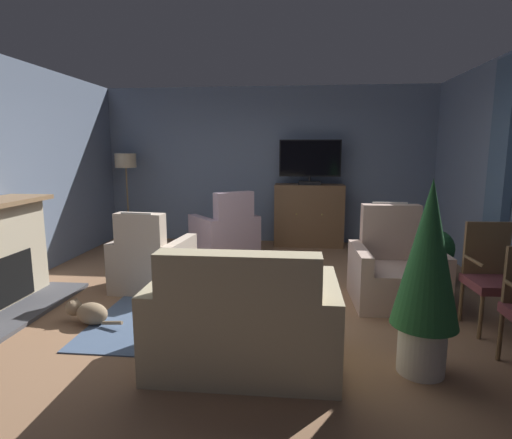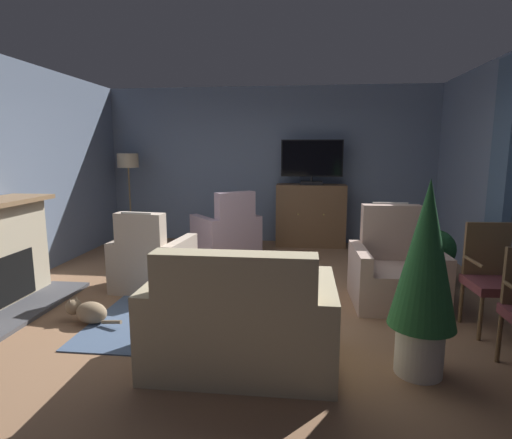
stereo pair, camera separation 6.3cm
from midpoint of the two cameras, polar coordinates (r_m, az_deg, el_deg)
ground_plane at (r=4.73m, az=-0.99°, el=-11.45°), size 6.49×6.86×0.04m
wall_back at (r=7.58m, az=2.14°, el=7.48°), size 6.49×0.10×2.79m
curtain_panel_far at (r=5.54m, az=31.32°, el=6.75°), size 0.10×0.44×2.35m
rug_central at (r=4.33m, az=-5.37°, el=-13.14°), size 2.33×1.79×0.01m
tv_cabinet at (r=7.30m, az=7.82°, el=0.41°), size 1.20×0.48×1.09m
television at (r=7.16m, az=8.01°, el=8.05°), size 1.05×0.20×0.77m
coffee_table at (r=4.55m, az=1.07°, el=-6.41°), size 1.10×0.60×0.48m
tv_remote at (r=4.46m, az=3.74°, el=-5.88°), size 0.18×0.09×0.02m
folded_newspaper at (r=4.48m, az=1.12°, el=-5.90°), size 0.35×0.29×0.01m
sofa_floral at (r=3.31m, az=-1.47°, el=-14.39°), size 1.44×0.95×0.99m
armchair_beside_cabinet at (r=5.19m, az=-13.82°, el=-5.88°), size 0.91×0.89×0.99m
armchair_near_window at (r=6.57m, az=-3.75°, el=-2.16°), size 1.19×1.18×1.05m
armchair_angled_to_table at (r=4.86m, az=19.01°, el=-7.05°), size 0.95×0.90×1.08m
side_chair_beside_plant at (r=4.47m, az=30.30°, el=-6.67°), size 0.49×0.48×1.00m
potted_plant_small_fern_corner at (r=5.68m, az=23.89°, el=-4.29°), size 0.49×0.49×0.69m
potted_plant_on_hearth_side at (r=3.28m, az=22.89°, el=-6.31°), size 0.50×0.50×1.49m
cat at (r=4.44m, az=-21.90°, el=-11.76°), size 0.65×0.28×0.23m
floor_lamp at (r=7.74m, az=-17.06°, el=6.70°), size 0.37×0.37×1.62m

